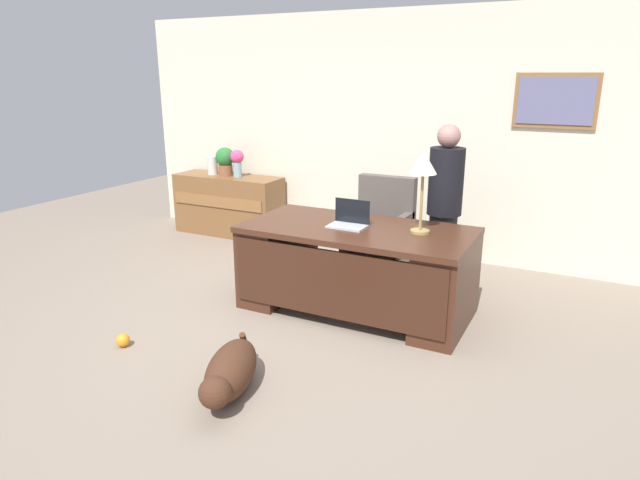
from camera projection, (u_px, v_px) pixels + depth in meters
name	position (u px, v px, depth m)	size (l,w,h in m)	color
ground_plane	(292.00, 338.00, 4.43)	(12.00, 12.00, 0.00)	gray
back_wall	(405.00, 135.00, 6.25)	(7.00, 0.16, 2.70)	beige
desk	(355.00, 266.00, 4.82)	(1.95, 0.98, 0.76)	#422316
credenza	(229.00, 205.00, 7.20)	(1.43, 0.50, 0.77)	brown
armchair	(380.00, 232.00, 5.67)	(0.60, 0.59, 1.02)	#564C47
person_standing	(444.00, 208.00, 5.17)	(0.32, 0.32, 1.59)	#262323
dog_lying	(230.00, 372.00, 3.62)	(0.51, 0.82, 0.30)	#472819
laptop	(349.00, 220.00, 4.77)	(0.32, 0.22, 0.22)	#B2B5BA
desk_lamp	(423.00, 168.00, 4.42)	(0.22, 0.22, 0.67)	#9E8447
vase_with_flowers	(237.00, 160.00, 6.96)	(0.17, 0.17, 0.34)	#89B1BE
vase_empty	(213.00, 165.00, 7.15)	(0.13, 0.13, 0.23)	silver
potted_plant	(225.00, 160.00, 7.04)	(0.24, 0.24, 0.36)	brown
dog_toy_ball	(123.00, 340.00, 4.27)	(0.10, 0.10, 0.10)	orange
dog_toy_bone	(227.00, 350.00, 4.17)	(0.16, 0.05, 0.05)	#E53F33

